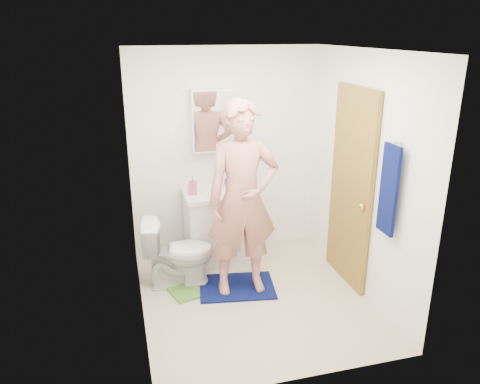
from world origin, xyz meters
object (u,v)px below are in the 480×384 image
object	(u,v)px
toilet	(178,252)
man	(243,200)
soap_dispenser	(193,185)
toothbrush_cup	(230,183)
medicine_cabinet	(213,121)
towel	(389,190)
vanity_cabinet	(219,228)

from	to	relation	value
toilet	man	distance (m)	0.93
man	soap_dispenser	bearing A→B (deg)	119.84
soap_dispenser	toothbrush_cup	bearing A→B (deg)	15.93
medicine_cabinet	towel	bearing A→B (deg)	-55.39
toilet	toothbrush_cup	xyz separation A→B (m)	(0.68, 0.53, 0.53)
vanity_cabinet	man	xyz separation A→B (m)	(0.08, -0.73, 0.60)
vanity_cabinet	towel	bearing A→B (deg)	-51.53
towel	man	world-z (taller)	man
medicine_cabinet	man	xyz separation A→B (m)	(0.08, -0.96, -0.60)
toilet	soap_dispenser	bearing A→B (deg)	-23.68
toilet	vanity_cabinet	bearing A→B (deg)	-44.18
vanity_cabinet	toilet	size ratio (longest dim) A/B	1.10
vanity_cabinet	towel	size ratio (longest dim) A/B	1.00
vanity_cabinet	man	distance (m)	0.95
towel	toilet	xyz separation A→B (m)	(-1.72, 1.05, -0.89)
soap_dispenser	man	distance (m)	0.80
toothbrush_cup	vanity_cabinet	bearing A→B (deg)	-147.40
vanity_cabinet	toothbrush_cup	distance (m)	0.53
soap_dispenser	man	size ratio (longest dim) A/B	0.10
medicine_cabinet	man	distance (m)	1.14
towel	man	distance (m)	1.36
soap_dispenser	toothbrush_cup	distance (m)	0.47
toothbrush_cup	man	world-z (taller)	man
towel	man	bearing A→B (deg)	145.77
soap_dispenser	medicine_cabinet	bearing A→B (deg)	40.76
medicine_cabinet	toilet	size ratio (longest dim) A/B	0.96
vanity_cabinet	soap_dispenser	bearing A→B (deg)	-173.61
towel	toilet	bearing A→B (deg)	148.62
vanity_cabinet	towel	world-z (taller)	towel
soap_dispenser	man	bearing A→B (deg)	-61.80
medicine_cabinet	soap_dispenser	world-z (taller)	medicine_cabinet
soap_dispenser	toothbrush_cup	xyz separation A→B (m)	(0.45, 0.13, -0.05)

